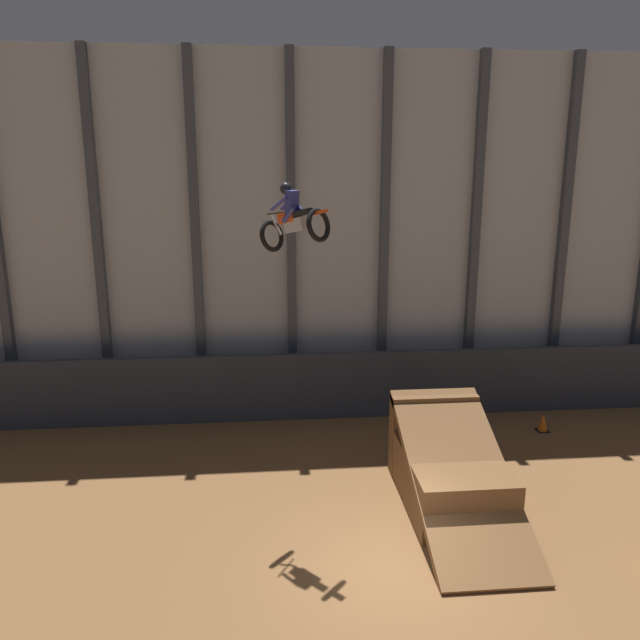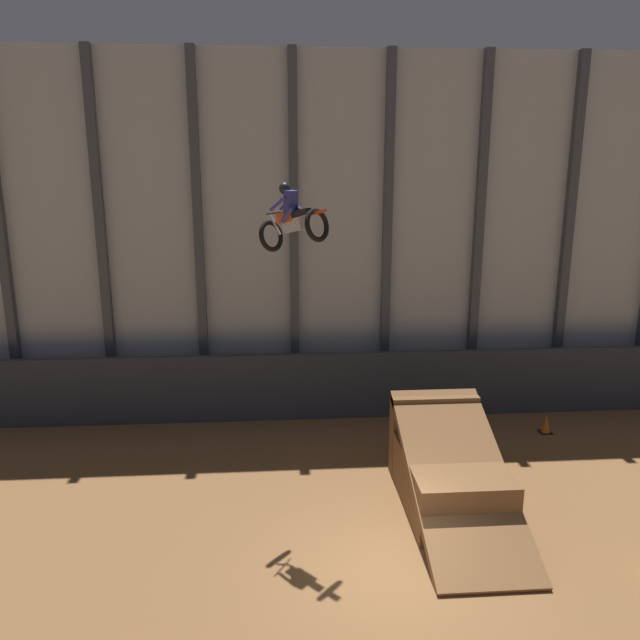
% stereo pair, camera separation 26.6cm
% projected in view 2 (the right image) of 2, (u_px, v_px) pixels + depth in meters
% --- Properties ---
extents(ground_plane, '(60.00, 60.00, 0.00)m').
position_uv_depth(ground_plane, '(387.00, 573.00, 12.65)').
color(ground_plane, brown).
extents(arena_back_wall, '(32.00, 0.40, 11.55)m').
position_uv_depth(arena_back_wall, '(340.00, 237.00, 20.35)').
color(arena_back_wall, '#ADB2B7').
rests_on(arena_back_wall, ground_plane).
extents(lower_barrier, '(31.36, 0.20, 2.21)m').
position_uv_depth(lower_barrier, '(343.00, 385.00, 20.21)').
color(lower_barrier, '#2D333D').
rests_on(lower_barrier, ground_plane).
extents(dirt_ramp, '(2.28, 5.28, 2.37)m').
position_uv_depth(dirt_ramp, '(447.00, 470.00, 15.23)').
color(dirt_ramp, brown).
rests_on(dirt_ramp, ground_plane).
extents(rider_bike_solo, '(1.69, 1.66, 1.60)m').
position_uv_depth(rider_bike_solo, '(292.00, 220.00, 13.68)').
color(rider_bike_solo, black).
extents(traffic_cone_near_ramp, '(0.36, 0.36, 0.58)m').
position_uv_depth(traffic_cone_near_ramp, '(400.00, 433.00, 18.58)').
color(traffic_cone_near_ramp, black).
rests_on(traffic_cone_near_ramp, ground_plane).
extents(traffic_cone_arena_edge, '(0.36, 0.36, 0.58)m').
position_uv_depth(traffic_cone_arena_edge, '(546.00, 424.00, 19.23)').
color(traffic_cone_arena_edge, black).
rests_on(traffic_cone_arena_edge, ground_plane).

